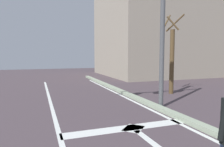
{
  "coord_description": "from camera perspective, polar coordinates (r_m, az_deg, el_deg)",
  "views": [
    {
      "loc": [
        -0.76,
        1.32,
        1.85
      ],
      "look_at": [
        0.98,
        6.14,
        1.39
      ],
      "focal_mm": 33.06,
      "sensor_mm": 36.0,
      "label": 1
    }
  ],
  "objects": [
    {
      "name": "lane_line_center",
      "position": [
        5.05,
        -14.25,
        -16.51
      ],
      "size": [
        0.12,
        20.0,
        0.01
      ],
      "primitive_type": "cube",
      "color": "silver",
      "rests_on": "ground"
    },
    {
      "name": "lane_line_curbside",
      "position": [
        6.16,
        17.03,
        -12.55
      ],
      "size": [
        0.12,
        20.0,
        0.01
      ],
      "primitive_type": "cube",
      "color": "silver",
      "rests_on": "ground"
    },
    {
      "name": "stop_bar",
      "position": [
        5.42,
        3.97,
        -14.82
      ],
      "size": [
        3.29,
        0.4,
        0.01
      ],
      "primitive_type": "cube",
      "color": "silver",
      "rests_on": "ground"
    },
    {
      "name": "lane_arrow_stem",
      "position": [
        4.72,
        10.68,
        -18.0
      ],
      "size": [
        0.16,
        1.4,
        0.01
      ],
      "primitive_type": "cube",
      "color": "silver",
      "rests_on": "ground"
    },
    {
      "name": "lane_arrow_head",
      "position": [
        5.42,
        5.96,
        -14.83
      ],
      "size": [
        0.71,
        0.71,
        0.01
      ],
      "primitive_type": "cube",
      "rotation": [
        0.0,
        0.0,
        0.79
      ],
      "color": "silver",
      "rests_on": "ground"
    },
    {
      "name": "curb_strip",
      "position": [
        6.29,
        18.91,
        -11.59
      ],
      "size": [
        0.24,
        24.0,
        0.14
      ],
      "primitive_type": "cube",
      "color": "#96A48A",
      "rests_on": "ground"
    },
    {
      "name": "roadside_tree",
      "position": [
        10.23,
        16.19,
        4.26
      ],
      "size": [
        1.13,
        1.0,
        3.82
      ],
      "color": "brown",
      "rests_on": "ground"
    },
    {
      "name": "building_block",
      "position": [
        20.13,
        12.19,
        11.18
      ],
      "size": [
        9.71,
        8.68,
        8.02
      ],
      "primitive_type": "cube",
      "color": "#9E9381",
      "rests_on": "ground"
    }
  ]
}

